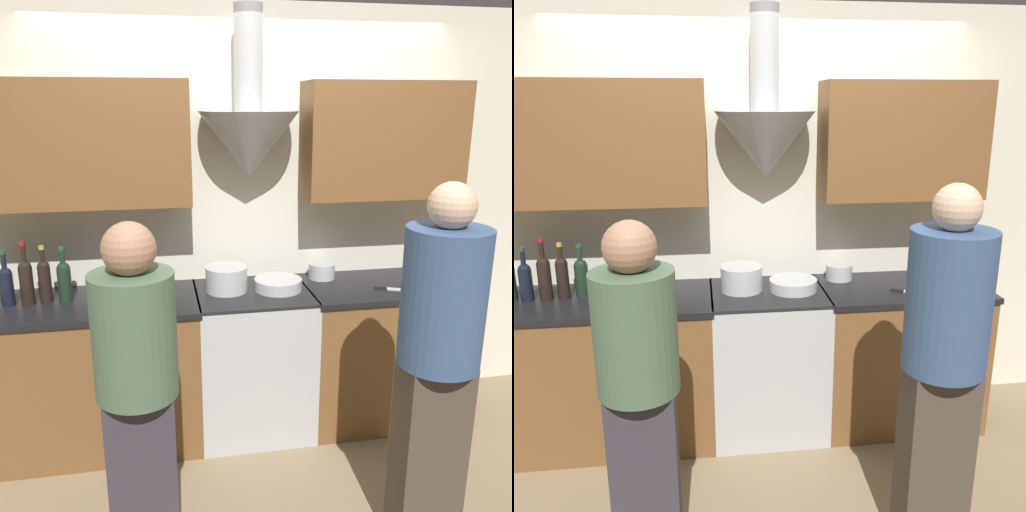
{
  "view_description": "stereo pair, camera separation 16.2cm",
  "coord_description": "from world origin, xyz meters",
  "views": [
    {
      "loc": [
        -0.55,
        -2.71,
        2.02
      ],
      "look_at": [
        0.0,
        0.24,
        1.17
      ],
      "focal_mm": 38.0,
      "sensor_mm": 36.0,
      "label": 1
    },
    {
      "loc": [
        -0.39,
        -2.74,
        2.02
      ],
      "look_at": [
        0.0,
        0.24,
        1.17
      ],
      "focal_mm": 38.0,
      "sensor_mm": 36.0,
      "label": 2
    }
  ],
  "objects": [
    {
      "name": "ground_plane",
      "position": [
        0.0,
        0.0,
        0.0
      ],
      "size": [
        12.0,
        12.0,
        0.0
      ],
      "primitive_type": "plane",
      "color": "#847051"
    },
    {
      "name": "wall_back",
      "position": [
        -0.04,
        0.61,
        1.47
      ],
      "size": [
        8.4,
        0.59,
        2.6
      ],
      "color": "silver",
      "rests_on": "ground_plane"
    },
    {
      "name": "counter_left",
      "position": [
        -0.96,
        0.34,
        0.46
      ],
      "size": [
        1.24,
        0.62,
        0.92
      ],
      "color": "brown",
      "rests_on": "ground_plane"
    },
    {
      "name": "counter_right",
      "position": [
        0.84,
        0.34,
        0.46
      ],
      "size": [
        1.02,
        0.62,
        0.92
      ],
      "color": "brown",
      "rests_on": "ground_plane"
    },
    {
      "name": "stove_range",
      "position": [
        0.0,
        0.35,
        0.46
      ],
      "size": [
        0.69,
        0.6,
        0.92
      ],
      "color": "#B7BABC",
      "rests_on": "ground_plane"
    },
    {
      "name": "wine_bottle_1",
      "position": [
        -1.4,
        0.36,
        1.05
      ],
      "size": [
        0.07,
        0.07,
        0.32
      ],
      "color": "black",
      "rests_on": "counter_left"
    },
    {
      "name": "wine_bottle_2",
      "position": [
        -1.29,
        0.36,
        1.07
      ],
      "size": [
        0.08,
        0.08,
        0.36
      ],
      "color": "black",
      "rests_on": "counter_left"
    },
    {
      "name": "wine_bottle_3",
      "position": [
        -1.2,
        0.38,
        1.06
      ],
      "size": [
        0.07,
        0.07,
        0.33
      ],
      "color": "black",
      "rests_on": "counter_left"
    },
    {
      "name": "wine_bottle_4",
      "position": [
        -1.09,
        0.38,
        1.05
      ],
      "size": [
        0.08,
        0.08,
        0.32
      ],
      "color": "black",
      "rests_on": "counter_left"
    },
    {
      "name": "stock_pot",
      "position": [
        -0.16,
        0.38,
        1.0
      ],
      "size": [
        0.25,
        0.25,
        0.15
      ],
      "color": "#B7BABC",
      "rests_on": "stove_range"
    },
    {
      "name": "mixing_bowl",
      "position": [
        0.16,
        0.35,
        0.96
      ],
      "size": [
        0.29,
        0.29,
        0.07
      ],
      "color": "#B7BABC",
      "rests_on": "stove_range"
    },
    {
      "name": "orange_fruit",
      "position": [
        1.06,
        0.19,
        0.96
      ],
      "size": [
        0.08,
        0.08,
        0.08
      ],
      "color": "orange",
      "rests_on": "counter_right"
    },
    {
      "name": "saucepan",
      "position": [
        0.49,
        0.52,
        0.97
      ],
      "size": [
        0.17,
        0.17,
        0.1
      ],
      "color": "#B7BABC",
      "rests_on": "counter_right"
    },
    {
      "name": "chefs_knife",
      "position": [
        0.84,
        0.22,
        0.92
      ],
      "size": [
        0.2,
        0.11,
        0.01
      ],
      "rotation": [
        0.0,
        0.0,
        -0.44
      ],
      "color": "silver",
      "rests_on": "counter_right"
    },
    {
      "name": "person_foreground_left",
      "position": [
        -0.66,
        -0.71,
        0.88
      ],
      "size": [
        0.33,
        0.33,
        1.6
      ],
      "color": "#38333D",
      "rests_on": "ground_plane"
    },
    {
      "name": "person_foreground_right",
      "position": [
        0.61,
        -0.77,
        0.95
      ],
      "size": [
        0.35,
        0.35,
        1.72
      ],
      "color": "#473D33",
      "rests_on": "ground_plane"
    }
  ]
}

